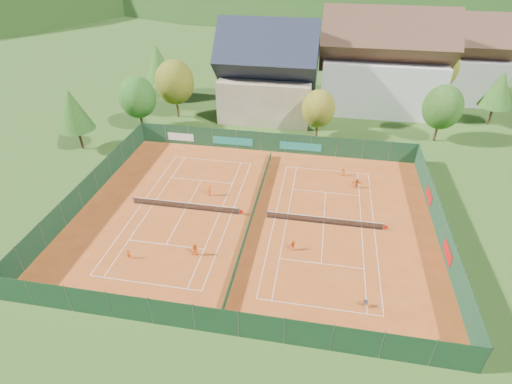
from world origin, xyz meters
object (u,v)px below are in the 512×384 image
object	(u,v)px
chalet	(268,76)
player_left_far	(209,190)
ball_hopper	(365,302)
player_right_near	(293,245)
player_right_far_b	(357,183)
hotel_block_a	(382,67)
player_left_mid	(195,250)
hotel_block_b	(456,63)
player_left_near	(129,254)
player_right_far_a	(343,172)

from	to	relation	value
chalet	player_left_far	xyz separation A→B (m)	(-2.99, -26.81, -5.88)
ball_hopper	player_left_far	bearing A→B (deg)	141.36
player_right_near	player_right_far_b	xyz separation A→B (m)	(6.73, 13.02, 0.04)
ball_hopper	player_right_near	xyz separation A→B (m)	(-6.89, 6.21, 0.09)
hotel_block_a	player_right_near	xyz separation A→B (m)	(-10.97, -40.92, -6.74)
chalet	player_left_mid	distance (m)	37.98
player_left_mid	hotel_block_b	bearing A→B (deg)	56.14
player_left_near	player_right_far_b	world-z (taller)	player_right_far_b
player_left_far	player_right_far_b	bearing A→B (deg)	-149.25
player_left_mid	player_right_near	xyz separation A→B (m)	(9.49, 2.58, -0.12)
ball_hopper	player_right_far_b	distance (m)	19.23
player_left_far	player_right_far_a	distance (m)	17.82
player_right_far_a	chalet	bearing A→B (deg)	-50.22
hotel_block_a	player_right_far_a	size ratio (longest dim) A/B	17.75
player_left_far	ball_hopper	bearing A→B (deg)	156.65
player_left_far	player_right_near	size ratio (longest dim) A/B	1.17
hotel_block_b	player_left_mid	distance (m)	62.24
ball_hopper	player_right_near	bearing A→B (deg)	137.97
hotel_block_a	player_right_far_a	world-z (taller)	hotel_block_a
player_right_far_a	player_right_far_b	xyz separation A→B (m)	(1.65, -2.70, 0.07)
hotel_block_a	player_right_far_b	distance (m)	29.00
player_left_mid	player_right_far_a	xyz separation A→B (m)	(14.58, 18.30, -0.15)
hotel_block_b	ball_hopper	size ratio (longest dim) A/B	21.60
hotel_block_b	player_right_far_a	size ratio (longest dim) A/B	14.20
hotel_block_a	ball_hopper	distance (m)	47.80
ball_hopper	player_left_far	world-z (taller)	player_left_far
hotel_block_b	player_left_near	bearing A→B (deg)	-127.59
player_left_near	player_left_mid	distance (m)	6.53
hotel_block_b	player_right_far_a	world-z (taller)	hotel_block_b
hotel_block_b	player_right_far_b	xyz separation A→B (m)	(-18.24, -35.90, -5.94)
hotel_block_b	player_left_far	bearing A→B (deg)	-131.41
player_left_near	player_right_far_b	xyz separation A→B (m)	(22.58, 17.12, 0.09)
hotel_block_a	player_left_near	size ratio (longest dim) A/B	18.30
player_left_near	player_right_far_a	size ratio (longest dim) A/B	0.97
ball_hopper	hotel_block_b	bearing A→B (deg)	71.84
player_left_near	ball_hopper	bearing A→B (deg)	-4.87
hotel_block_b	player_right_far_b	size ratio (longest dim) A/B	12.78
player_left_near	player_left_mid	world-z (taller)	player_left_mid
player_left_near	player_right_far_b	distance (m)	28.33
player_right_far_b	player_left_near	bearing A→B (deg)	35.65
player_left_mid	player_left_far	distance (m)	10.79
hotel_block_b	ball_hopper	distance (m)	58.33
chalet	player_left_near	bearing A→B (deg)	-101.33
hotel_block_b	player_right_near	size ratio (longest dim) A/B	13.49
hotel_block_a	hotel_block_b	size ratio (longest dim) A/B	1.25
player_left_far	player_right_far_b	world-z (taller)	player_left_far
chalet	player_right_far_b	xyz separation A→B (m)	(14.76, -21.90, -5.95)
player_right_near	hotel_block_a	bearing A→B (deg)	36.80
ball_hopper	player_right_far_a	distance (m)	22.01
player_left_mid	player_left_far	xyz separation A→B (m)	(-1.53, 10.68, -0.01)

